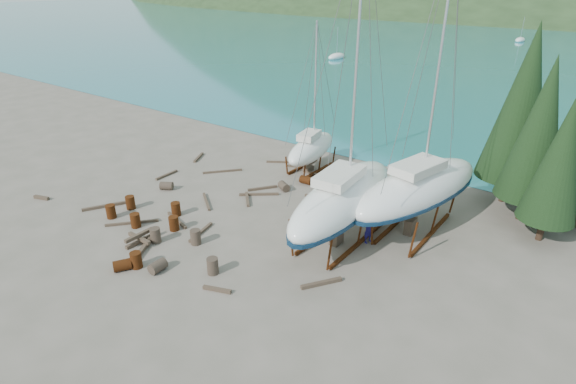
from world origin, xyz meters
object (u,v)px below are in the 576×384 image
Objects in this scene: large_sailboat_near at (343,197)px; large_sailboat_far at (419,188)px; small_sailboat_shore at (311,148)px; worker at (369,228)px.

large_sailboat_far reaches higher than large_sailboat_near.
large_sailboat_far is at bearing 46.73° from large_sailboat_near.
small_sailboat_shore is (-7.35, 7.70, -0.89)m from large_sailboat_near.
small_sailboat_shore is 11.22m from worker.
large_sailboat_near is 4.58m from large_sailboat_far.
large_sailboat_far is at bearing -10.95° from worker.
worker is at bearing 22.62° from large_sailboat_near.
large_sailboat_far reaches higher than small_sailboat_shore.
large_sailboat_near is 2.38m from worker.
large_sailboat_far is 3.73m from worker.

